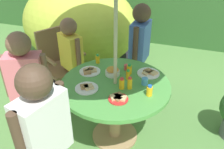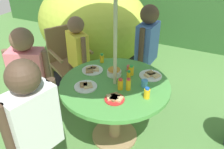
{
  "view_description": "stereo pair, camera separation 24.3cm",
  "coord_description": "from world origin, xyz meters",
  "views": [
    {
      "loc": [
        0.63,
        -1.96,
        2.1
      ],
      "look_at": [
        -0.04,
        0.01,
        0.84
      ],
      "focal_mm": 38.07,
      "sensor_mm": 36.0,
      "label": 1
    },
    {
      "loc": [
        0.85,
        -1.87,
        2.1
      ],
      "look_at": [
        -0.04,
        0.01,
        0.84
      ],
      "focal_mm": 38.07,
      "sensor_mm": 36.0,
      "label": 2
    }
  ],
  "objects": [
    {
      "name": "snack_bowl",
      "position": [
        -0.08,
        0.15,
        0.79
      ],
      "size": [
        0.16,
        0.16,
        0.09
      ],
      "color": "white",
      "rests_on": "garden_table"
    },
    {
      "name": "cup_near",
      "position": [
        0.03,
        0.31,
        0.78
      ],
      "size": [
        0.06,
        0.06,
        0.06
      ],
      "primitive_type": "cylinder",
      "color": "#E04C47",
      "rests_on": "garden_table"
    },
    {
      "name": "wooden_chair",
      "position": [
        -1.01,
        0.6,
        0.56
      ],
      "size": [
        0.64,
        0.65,
        0.99
      ],
      "rotation": [
        0.0,
        0.0,
        1.04
      ],
      "color": "brown",
      "rests_on": "ground_plane"
    },
    {
      "name": "plate_center_back",
      "position": [
        0.29,
        0.3,
        0.76
      ],
      "size": [
        0.25,
        0.25,
        0.03
      ],
      "color": "white",
      "rests_on": "garden_table"
    },
    {
      "name": "juice_bottle_mid_right",
      "position": [
        0.17,
        -0.04,
        0.81
      ],
      "size": [
        0.05,
        0.05,
        0.13
      ],
      "color": "yellow",
      "rests_on": "garden_table"
    },
    {
      "name": "plate_front_edge",
      "position": [
        0.11,
        -0.25,
        0.77
      ],
      "size": [
        0.19,
        0.19,
        0.03
      ],
      "color": "red",
      "rests_on": "garden_table"
    },
    {
      "name": "child_in_blue_shirt",
      "position": [
        0.05,
        0.87,
        0.87
      ],
      "size": [
        0.23,
        0.46,
        1.36
      ],
      "rotation": [
        0.0,
        0.0,
        -1.63
      ],
      "color": "#3F3F47",
      "rests_on": "ground_plane"
    },
    {
      "name": "child_in_yellow_shirt",
      "position": [
        -0.74,
        0.46,
        0.78
      ],
      "size": [
        0.36,
        0.32,
        1.23
      ],
      "rotation": [
        0.0,
        0.0,
        -0.56
      ],
      "color": "brown",
      "rests_on": "ground_plane"
    },
    {
      "name": "garden_table",
      "position": [
        0.0,
        0.0,
        0.59
      ],
      "size": [
        1.15,
        1.15,
        0.75
      ],
      "color": "tan",
      "rests_on": "ground_plane"
    },
    {
      "name": "juice_bottle_near_left",
      "position": [
        -0.33,
        0.36,
        0.8
      ],
      "size": [
        0.05,
        0.05,
        0.11
      ],
      "color": "yellow",
      "rests_on": "garden_table"
    },
    {
      "name": "juice_bottle_center_front",
      "position": [
        0.09,
        0.23,
        0.81
      ],
      "size": [
        0.06,
        0.06,
        0.12
      ],
      "color": "yellow",
      "rests_on": "garden_table"
    },
    {
      "name": "cup_far",
      "position": [
        0.29,
        0.08,
        0.79
      ],
      "size": [
        0.07,
        0.07,
        0.07
      ],
      "primitive_type": "cylinder",
      "color": "#4C99D8",
      "rests_on": "garden_table"
    },
    {
      "name": "juice_bottle_mid_left",
      "position": [
        0.09,
        -0.07,
        0.81
      ],
      "size": [
        0.05,
        0.05,
        0.12
      ],
      "color": "yellow",
      "rests_on": "garden_table"
    },
    {
      "name": "ground_plane",
      "position": [
        0.0,
        0.0,
        -0.01
      ],
      "size": [
        10.0,
        10.0,
        0.02
      ],
      "primitive_type": "cube",
      "color": "#548442"
    },
    {
      "name": "dome_tent",
      "position": [
        -1.18,
        1.62,
        0.71
      ],
      "size": [
        2.32,
        2.32,
        1.44
      ],
      "rotation": [
        0.0,
        0.0,
        -0.12
      ],
      "color": "#B2C63F",
      "rests_on": "ground_plane"
    },
    {
      "name": "child_in_white_shirt",
      "position": [
        -0.25,
        -0.92,
        0.9
      ],
      "size": [
        0.29,
        0.46,
        1.4
      ],
      "rotation": [
        0.0,
        0.0,
        1.31
      ],
      "color": "brown",
      "rests_on": "ground_plane"
    },
    {
      "name": "juice_bottle_near_right",
      "position": [
        0.1,
        0.13,
        0.8
      ],
      "size": [
        0.04,
        0.04,
        0.11
      ],
      "color": "yellow",
      "rests_on": "garden_table"
    },
    {
      "name": "plate_back_edge",
      "position": [
        -0.34,
        0.13,
        0.76
      ],
      "size": [
        0.24,
        0.24,
        0.03
      ],
      "color": "white",
      "rests_on": "garden_table"
    },
    {
      "name": "juice_bottle_far_right",
      "position": [
        0.37,
        -0.1,
        0.8
      ],
      "size": [
        0.06,
        0.06,
        0.11
      ],
      "color": "yellow",
      "rests_on": "garden_table"
    },
    {
      "name": "plate_far_left",
      "position": [
        -0.24,
        -0.19,
        0.76
      ],
      "size": [
        0.23,
        0.23,
        0.03
      ],
      "color": "white",
      "rests_on": "garden_table"
    },
    {
      "name": "child_in_pink_shirt",
      "position": [
        -0.82,
        -0.34,
        0.85
      ],
      "size": [
        0.42,
        0.31,
        1.34
      ],
      "rotation": [
        0.0,
        0.0,
        0.4
      ],
      "color": "#3F3F47",
      "rests_on": "ground_plane"
    }
  ]
}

